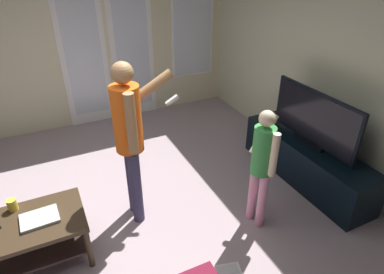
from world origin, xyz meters
name	(u,v)px	position (x,y,z in m)	size (l,w,h in m)	color
ground_plane	(116,235)	(0.00, 0.00, -0.01)	(5.41, 5.37, 0.02)	#A49097
wall_back_with_doors	(67,41)	(0.12, 2.65, 1.32)	(5.41, 0.09, 2.72)	beige
wall_right_plain	(343,66)	(2.68, 0.00, 1.35)	(0.06, 5.37, 2.69)	beige
coffee_table	(31,233)	(-0.70, 0.00, 0.33)	(0.91, 0.61, 0.46)	#382919
tv_stand	(306,161)	(2.31, -0.09, 0.25)	(0.47, 1.78, 0.50)	black
flat_screen_tv	(314,119)	(2.31, -0.08, 0.82)	(0.08, 1.22, 0.63)	black
person_adult	(130,132)	(0.30, 0.19, 0.99)	(0.70, 0.45, 1.66)	#3B3757
person_child	(262,160)	(1.35, -0.43, 0.75)	(0.40, 0.37, 1.26)	pink
loose_keyboard	(216,272)	(0.67, -0.82, 0.01)	(0.46, 0.24, 0.02)	white
laptop_closed	(40,218)	(-0.60, -0.01, 0.47)	(0.31, 0.23, 0.03)	#B5B9B3
cup_near_edge	(12,205)	(-0.80, 0.22, 0.51)	(0.08, 0.08, 0.11)	gold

